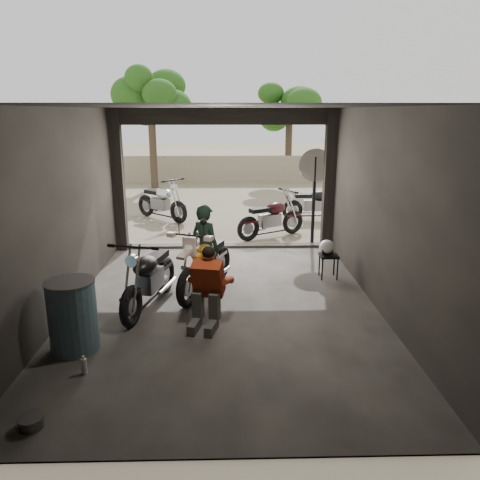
{
  "coord_description": "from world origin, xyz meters",
  "views": [
    {
      "loc": [
        0.08,
        -7.15,
        3.14
      ],
      "look_at": [
        0.28,
        0.6,
        0.99
      ],
      "focal_mm": 35.0,
      "sensor_mm": 36.0,
      "label": 1
    }
  ],
  "objects_px": {
    "mechanic": "(206,290)",
    "outside_bike_c": "(315,201)",
    "stool": "(329,258)",
    "main_bike": "(205,260)",
    "outside_bike_b": "(271,215)",
    "rider": "(206,248)",
    "outside_bike_a": "(161,199)",
    "left_bike": "(149,273)",
    "helmet": "(327,247)",
    "sign_post": "(315,181)",
    "oil_drum": "(73,317)"
  },
  "relations": [
    {
      "from": "mechanic",
      "to": "outside_bike_c",
      "type": "bearing_deg",
      "value": 80.62
    },
    {
      "from": "mechanic",
      "to": "stool",
      "type": "height_order",
      "value": "mechanic"
    },
    {
      "from": "main_bike",
      "to": "outside_bike_b",
      "type": "height_order",
      "value": "main_bike"
    },
    {
      "from": "rider",
      "to": "outside_bike_a",
      "type": "bearing_deg",
      "value": -37.66
    },
    {
      "from": "outside_bike_c",
      "to": "main_bike",
      "type": "bearing_deg",
      "value": 149.8
    },
    {
      "from": "outside_bike_a",
      "to": "stool",
      "type": "relative_size",
      "value": 3.84
    },
    {
      "from": "left_bike",
      "to": "stool",
      "type": "distance_m",
      "value": 3.47
    },
    {
      "from": "helmet",
      "to": "outside_bike_a",
      "type": "bearing_deg",
      "value": 135.8
    },
    {
      "from": "outside_bike_b",
      "to": "sign_post",
      "type": "distance_m",
      "value": 1.55
    },
    {
      "from": "stool",
      "to": "oil_drum",
      "type": "xyz_separation_m",
      "value": [
        -4.0,
        -2.71,
        0.08
      ]
    },
    {
      "from": "left_bike",
      "to": "outside_bike_b",
      "type": "height_order",
      "value": "left_bike"
    },
    {
      "from": "rider",
      "to": "sign_post",
      "type": "relative_size",
      "value": 0.68
    },
    {
      "from": "outside_bike_b",
      "to": "main_bike",
      "type": "bearing_deg",
      "value": 127.68
    },
    {
      "from": "left_bike",
      "to": "mechanic",
      "type": "xyz_separation_m",
      "value": [
        0.96,
        -0.73,
        -0.02
      ]
    },
    {
      "from": "sign_post",
      "to": "main_bike",
      "type": "bearing_deg",
      "value": -114.77
    },
    {
      "from": "outside_bike_a",
      "to": "oil_drum",
      "type": "bearing_deg",
      "value": -138.52
    },
    {
      "from": "rider",
      "to": "mechanic",
      "type": "bearing_deg",
      "value": 129.63
    },
    {
      "from": "helmet",
      "to": "stool",
      "type": "bearing_deg",
      "value": -42.03
    },
    {
      "from": "outside_bike_b",
      "to": "mechanic",
      "type": "bearing_deg",
      "value": 134.03
    },
    {
      "from": "outside_bike_c",
      "to": "helmet",
      "type": "height_order",
      "value": "outside_bike_c"
    },
    {
      "from": "mechanic",
      "to": "outside_bike_a",
      "type": "bearing_deg",
      "value": 115.84
    },
    {
      "from": "helmet",
      "to": "sign_post",
      "type": "relative_size",
      "value": 0.13
    },
    {
      "from": "outside_bike_c",
      "to": "sign_post",
      "type": "xyz_separation_m",
      "value": [
        -0.56,
        -2.73,
        0.97
      ]
    },
    {
      "from": "outside_bike_a",
      "to": "outside_bike_c",
      "type": "relative_size",
      "value": 1.09
    },
    {
      "from": "mechanic",
      "to": "left_bike",
      "type": "bearing_deg",
      "value": 155.57
    },
    {
      "from": "outside_bike_a",
      "to": "rider",
      "type": "xyz_separation_m",
      "value": [
        1.56,
        -5.64,
        0.15
      ]
    },
    {
      "from": "stool",
      "to": "outside_bike_a",
      "type": "bearing_deg",
      "value": 126.98
    },
    {
      "from": "outside_bike_c",
      "to": "stool",
      "type": "distance_m",
      "value": 5.07
    },
    {
      "from": "left_bike",
      "to": "oil_drum",
      "type": "relative_size",
      "value": 1.82
    },
    {
      "from": "outside_bike_c",
      "to": "helmet",
      "type": "relative_size",
      "value": 5.56
    },
    {
      "from": "outside_bike_a",
      "to": "outside_bike_c",
      "type": "distance_m",
      "value": 4.55
    },
    {
      "from": "main_bike",
      "to": "rider",
      "type": "height_order",
      "value": "rider"
    },
    {
      "from": "outside_bike_c",
      "to": "mechanic",
      "type": "xyz_separation_m",
      "value": [
        -2.91,
        -7.05,
        0.01
      ]
    },
    {
      "from": "helmet",
      "to": "sign_post",
      "type": "distance_m",
      "value": 2.44
    },
    {
      "from": "outside_bike_c",
      "to": "oil_drum",
      "type": "relative_size",
      "value": 1.73
    },
    {
      "from": "rider",
      "to": "helmet",
      "type": "height_order",
      "value": "rider"
    },
    {
      "from": "left_bike",
      "to": "sign_post",
      "type": "xyz_separation_m",
      "value": [
        3.31,
        3.59,
        0.94
      ]
    },
    {
      "from": "main_bike",
      "to": "stool",
      "type": "height_order",
      "value": "main_bike"
    },
    {
      "from": "stool",
      "to": "mechanic",
      "type": "bearing_deg",
      "value": -138.04
    },
    {
      "from": "left_bike",
      "to": "outside_bike_c",
      "type": "distance_m",
      "value": 7.41
    },
    {
      "from": "outside_bike_b",
      "to": "rider",
      "type": "relative_size",
      "value": 1.12
    },
    {
      "from": "outside_bike_b",
      "to": "mechanic",
      "type": "height_order",
      "value": "outside_bike_b"
    },
    {
      "from": "helmet",
      "to": "oil_drum",
      "type": "relative_size",
      "value": 0.31
    },
    {
      "from": "outside_bike_c",
      "to": "oil_drum",
      "type": "xyz_separation_m",
      "value": [
        -4.66,
        -7.73,
        -0.08
      ]
    },
    {
      "from": "stool",
      "to": "oil_drum",
      "type": "relative_size",
      "value": 0.49
    },
    {
      "from": "mechanic",
      "to": "sign_post",
      "type": "xyz_separation_m",
      "value": [
        2.35,
        4.33,
        0.97
      ]
    },
    {
      "from": "sign_post",
      "to": "oil_drum",
      "type": "bearing_deg",
      "value": -114.56
    },
    {
      "from": "outside_bike_a",
      "to": "oil_drum",
      "type": "xyz_separation_m",
      "value": [
        -0.11,
        -7.87,
        -0.13
      ]
    },
    {
      "from": "main_bike",
      "to": "stool",
      "type": "relative_size",
      "value": 3.78
    },
    {
      "from": "left_bike",
      "to": "rider",
      "type": "relative_size",
      "value": 1.15
    }
  ]
}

